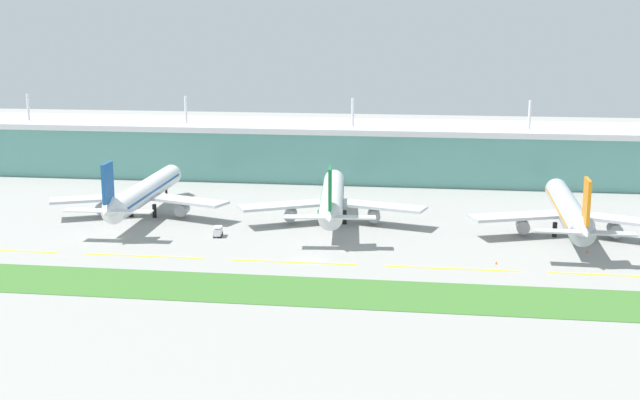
# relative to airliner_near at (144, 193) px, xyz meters

# --- Properties ---
(ground_plane) EXTENTS (600.00, 600.00, 0.00)m
(ground_plane) POSITION_rel_airliner_near_xyz_m (50.32, -35.45, -6.45)
(ground_plane) COLOR gray
(terminal_building) EXTENTS (288.00, 34.00, 27.27)m
(terminal_building) POSITION_rel_airliner_near_xyz_m (50.32, 63.71, 2.89)
(terminal_building) COLOR #5B9E93
(terminal_building) RESTS_ON ground
(airliner_near) EXTENTS (48.76, 62.35, 18.90)m
(airliner_near) POSITION_rel_airliner_near_xyz_m (0.00, 0.00, 0.00)
(airliner_near) COLOR white
(airliner_near) RESTS_ON ground
(airliner_middle) EXTENTS (48.53, 59.72, 18.90)m
(airliner_middle) POSITION_rel_airliner_near_xyz_m (51.13, -0.38, -0.00)
(airliner_middle) COLOR silver
(airliner_middle) RESTS_ON ground
(airliner_far) EXTENTS (48.79, 60.63, 18.90)m
(airliner_far) POSITION_rel_airliner_near_xyz_m (109.77, -6.04, -0.00)
(airliner_far) COLOR #ADB2BC
(airliner_far) RESTS_ON ground
(taxiway_stripe_west) EXTENTS (28.00, 0.70, 0.04)m
(taxiway_stripe_west) POSITION_rel_airliner_near_xyz_m (-20.68, -37.94, -6.43)
(taxiway_stripe_west) COLOR yellow
(taxiway_stripe_west) RESTS_ON ground
(taxiway_stripe_mid_west) EXTENTS (28.00, 0.70, 0.04)m
(taxiway_stripe_mid_west) POSITION_rel_airliner_near_xyz_m (13.32, -37.94, -6.43)
(taxiway_stripe_mid_west) COLOR yellow
(taxiway_stripe_mid_west) RESTS_ON ground
(taxiway_stripe_centre) EXTENTS (28.00, 0.70, 0.04)m
(taxiway_stripe_centre) POSITION_rel_airliner_near_xyz_m (47.32, -37.94, -6.43)
(taxiway_stripe_centre) COLOR yellow
(taxiway_stripe_centre) RESTS_ON ground
(taxiway_stripe_mid_east) EXTENTS (28.00, 0.70, 0.04)m
(taxiway_stripe_mid_east) POSITION_rel_airliner_near_xyz_m (81.32, -37.94, -6.43)
(taxiway_stripe_mid_east) COLOR yellow
(taxiway_stripe_mid_east) RESTS_ON ground
(taxiway_stripe_east) EXTENTS (28.00, 0.70, 0.04)m
(taxiway_stripe_east) POSITION_rel_airliner_near_xyz_m (115.32, -37.94, -6.43)
(taxiway_stripe_east) COLOR yellow
(taxiway_stripe_east) RESTS_ON ground
(grass_verge) EXTENTS (300.00, 18.00, 0.10)m
(grass_verge) POSITION_rel_airliner_near_xyz_m (50.32, -57.14, -6.40)
(grass_verge) COLOR #3D702D
(grass_verge) RESTS_ON ground
(baggage_cart) EXTENTS (2.33, 3.77, 2.48)m
(baggage_cart) POSITION_rel_airliner_near_xyz_m (25.35, -18.64, -5.18)
(baggage_cart) COLOR silver
(baggage_cart) RESTS_ON ground
(safety_cone_left_wingtip) EXTENTS (0.56, 0.56, 0.70)m
(safety_cone_left_wingtip) POSITION_rel_airliner_near_xyz_m (90.99, -33.09, -6.10)
(safety_cone_left_wingtip) COLOR orange
(safety_cone_left_wingtip) RESTS_ON ground
(safety_cone_nose_front) EXTENTS (0.56, 0.56, 0.70)m
(safety_cone_nose_front) POSITION_rel_airliner_near_xyz_m (111.99, -20.79, -6.10)
(safety_cone_nose_front) COLOR orange
(safety_cone_nose_front) RESTS_ON ground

